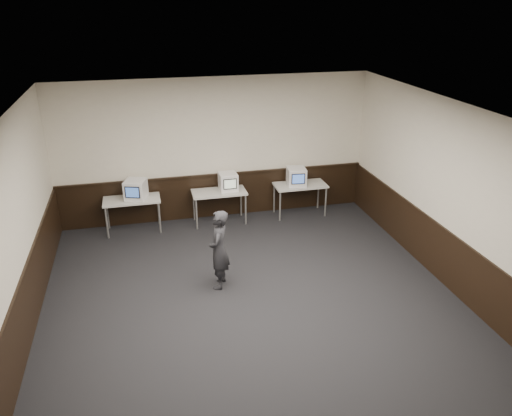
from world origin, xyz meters
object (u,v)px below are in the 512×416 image
at_px(person, 219,250).
at_px(desk_center, 219,194).
at_px(emac_left, 136,189).
at_px(desk_right, 300,187).
at_px(emac_right, 296,177).
at_px(desk_left, 132,202).
at_px(emac_center, 228,182).

bearing_deg(person, desk_center, -170.55).
bearing_deg(emac_left, desk_center, 18.61).
distance_m(desk_right, emac_right, 0.30).
height_order(desk_left, emac_right, emac_right).
distance_m(desk_left, emac_center, 2.14).
relative_size(desk_right, emac_left, 2.16).
relative_size(desk_center, emac_center, 2.76).
height_order(emac_center, person, person).
distance_m(emac_left, emac_right, 3.59).
distance_m(desk_left, person, 3.03).
xyz_separation_m(desk_left, desk_right, (3.80, 0.00, 0.00)).
distance_m(emac_right, person, 3.47).
xyz_separation_m(desk_right, emac_center, (-1.68, 0.04, 0.27)).
distance_m(desk_left, desk_right, 3.80).
height_order(emac_left, emac_center, emac_left).
bearing_deg(desk_center, emac_left, -179.63).
height_order(desk_left, desk_center, same).
bearing_deg(emac_left, desk_right, 18.42).
height_order(desk_center, person, person).
relative_size(emac_left, emac_center, 1.28).
bearing_deg(emac_left, desk_left, -167.96).
height_order(desk_right, emac_left, emac_left).
bearing_deg(desk_right, emac_left, -179.82).
relative_size(desk_right, emac_right, 2.48).
xyz_separation_m(emac_left, person, (1.34, -2.65, -0.24)).
bearing_deg(emac_right, person, -123.85).
bearing_deg(desk_right, desk_left, 180.00).
distance_m(desk_center, desk_right, 1.90).
xyz_separation_m(desk_center, emac_left, (-1.79, -0.01, 0.28)).
xyz_separation_m(emac_right, person, (-2.24, -2.64, -0.23)).
relative_size(desk_left, person, 0.83).
height_order(desk_left, emac_left, emac_left).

